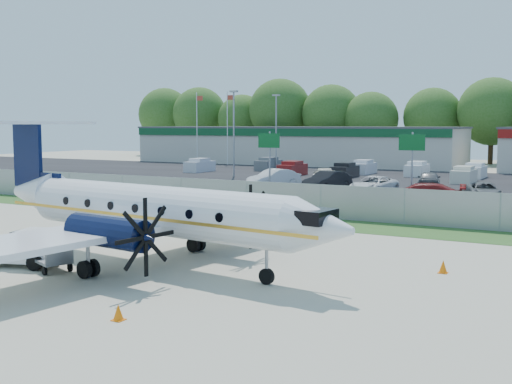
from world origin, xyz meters
The scene contains 29 objects.
ground centered at (0.00, 0.00, 0.00)m, with size 170.00×170.00×0.00m, color #B6B19A.
grass_verge centered at (0.00, 12.00, 0.01)m, with size 170.00×4.00×0.02m, color #2D561E.
access_road centered at (0.00, 19.00, 0.01)m, with size 170.00×8.00×0.02m, color black.
parking_lot centered at (0.00, 40.00, 0.01)m, with size 170.00×32.00×0.02m, color black.
perimeter_fence centered at (0.00, 14.00, 1.00)m, with size 120.00×0.06×1.99m.
building_west centered at (-24.00, 61.98, 2.63)m, with size 46.40×12.40×5.24m.
sign_left centered at (-8.00, 22.91, 3.61)m, with size 1.80×0.26×5.00m.
sign_mid centered at (3.00, 22.91, 3.61)m, with size 1.80×0.26×5.00m.
flagpole_west centered at (-35.92, 55.00, 5.64)m, with size 1.06×0.12×10.00m.
flagpole_east centered at (-30.92, 55.00, 5.64)m, with size 1.06×0.12×10.00m.
light_pole_nw centered at (-20.00, 38.00, 5.23)m, with size 0.90×0.35×9.09m.
light_pole_sw centered at (-20.00, 48.00, 5.23)m, with size 0.90×0.35×9.09m.
tree_line centered at (0.00, 74.00, 0.00)m, with size 112.00×6.00×14.00m, color #2D5418, non-canonical shape.
aircraft centered at (-1.15, -0.80, 2.19)m, with size 18.49×18.17×5.67m.
pushback_tug centered at (-5.22, -3.31, 0.68)m, with size 2.98×2.53×1.42m.
baggage_cart_near centered at (-3.69, -3.53, 0.43)m, with size 2.05×1.66×0.93m.
baggage_cart_far centered at (-8.49, -1.70, 0.44)m, with size 1.95×1.36×0.94m.
cone_nose centered at (9.49, 3.12, 0.23)m, with size 0.34×0.34×0.49m.
cone_port_wing centered at (2.70, -7.16, 0.22)m, with size 0.33×0.33×0.47m.
cone_starboard_wing centered at (2.34, 6.96, 0.27)m, with size 0.41×0.41×0.58m.
road_car_west centered at (-20.53, 17.33, 0.00)m, with size 1.71×4.26×1.45m, color beige.
road_car_mid centered at (4.04, 20.95, 0.00)m, with size 2.40×5.91×1.71m, color maroon.
parked_car_a centered at (-10.62, 28.85, 0.00)m, with size 1.75×5.02×1.65m, color silver.
parked_car_b centered at (-5.61, 28.88, 0.00)m, with size 1.75×5.01×1.65m, color black.
parked_car_c centered at (-1.42, 28.27, 0.00)m, with size 2.37×5.15×1.43m, color silver.
parked_car_d centered at (6.98, 28.46, 0.00)m, with size 2.12×4.60×1.28m, color #595B5E.
parked_car_f centered at (-8.42, 35.06, 0.00)m, with size 2.08×5.11×1.48m, color beige.
parked_car_g centered at (1.56, 34.12, 0.00)m, with size 1.89×4.71×1.60m, color #595B5E.
far_parking_rows centered at (0.00, 45.00, 0.00)m, with size 56.00×10.00×1.60m, color gray, non-canonical shape.
Camera 1 is at (14.52, -20.81, 5.50)m, focal length 45.00 mm.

